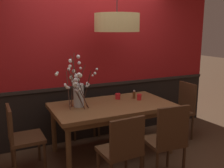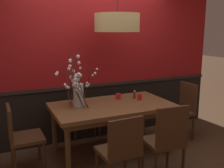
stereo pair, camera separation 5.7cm
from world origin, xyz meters
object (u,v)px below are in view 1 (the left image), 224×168
chair_head_west_end (21,135)px  candle_holder_nearer_edge (139,97)px  chair_far_side_right (103,102)px  condiment_bottle (134,95)px  chair_near_side_right (167,138)px  dining_table (112,110)px  vase_with_blossoms (78,90)px  chair_far_side_left (78,106)px  pendant_lamp (117,23)px  candle_holder_nearer_center (118,96)px  chair_head_east_end (182,107)px  chair_near_side_left (122,148)px

chair_head_west_end → candle_holder_nearer_edge: size_ratio=9.67×
chair_far_side_right → condiment_bottle: bearing=-73.3°
chair_near_side_right → condiment_bottle: size_ratio=7.37×
dining_table → vase_with_blossoms: size_ratio=2.32×
chair_far_side_left → candle_holder_nearer_edge: chair_far_side_left is taller
chair_far_side_right → chair_far_side_left: 0.46m
chair_far_side_right → pendant_lamp: bearing=-98.1°
chair_near_side_right → pendant_lamp: 1.72m
pendant_lamp → candle_holder_nearer_center: bearing=57.0°
chair_near_side_right → candle_holder_nearer_edge: (0.18, 0.96, 0.26)m
chair_far_side_right → chair_far_side_left: bearing=177.4°
dining_table → chair_head_east_end: size_ratio=1.84×
candle_holder_nearer_center → condiment_bottle: condiment_bottle is taller
chair_head_west_end → candle_holder_nearer_edge: (1.76, 0.02, 0.30)m
candle_holder_nearer_edge → pendant_lamp: pendant_lamp is taller
dining_table → pendant_lamp: size_ratio=1.45×
chair_far_side_right → candle_holder_nearer_edge: 0.92m
chair_head_west_end → chair_head_east_end: chair_head_east_end is taller
chair_head_east_end → chair_far_side_right: bearing=141.7°
dining_table → chair_far_side_right: size_ratio=1.83×
chair_far_side_right → chair_near_side_right: bearing=-88.0°
chair_far_side_right → chair_head_east_end: (1.08, -0.86, -0.00)m
pendant_lamp → dining_table: bearing=-142.8°
chair_head_west_end → vase_with_blossoms: 0.94m
dining_table → candle_holder_nearer_edge: candle_holder_nearer_edge is taller
chair_head_west_end → condiment_bottle: bearing=4.3°
dining_table → pendant_lamp: (0.12, 0.09, 1.24)m
chair_near_side_left → candle_holder_nearer_center: (0.50, 1.12, 0.28)m
dining_table → condiment_bottle: bearing=17.5°
chair_near_side_right → chair_head_west_end: size_ratio=1.09×
chair_near_side_left → candle_holder_nearer_edge: (0.78, 0.94, 0.28)m
chair_head_west_end → chair_head_east_end: (2.60, 0.01, 0.02)m
chair_head_west_end → pendant_lamp: 1.99m
chair_near_side_left → condiment_bottle: (0.75, 1.05, 0.29)m
chair_head_east_end → vase_with_blossoms: vase_with_blossoms is taller
dining_table → vase_with_blossoms: vase_with_blossoms is taller
chair_head_west_end → candle_holder_nearer_edge: chair_head_west_end is taller
chair_near_side_right → candle_holder_nearer_edge: bearing=79.1°
dining_table → chair_near_side_right: bearing=-72.4°
chair_head_east_end → candle_holder_nearer_center: size_ratio=10.56×
dining_table → chair_near_side_right: 0.98m
chair_near_side_left → chair_far_side_right: bearing=73.4°
chair_head_east_end → vase_with_blossoms: 1.86m
dining_table → chair_far_side_right: chair_far_side_right is taller
chair_near_side_left → pendant_lamp: size_ratio=0.76×
dining_table → chair_near_side_left: 0.96m
candle_holder_nearer_center → chair_far_side_left: bearing=122.2°
vase_with_blossoms → candle_holder_nearer_center: vase_with_blossoms is taller
candle_holder_nearer_center → pendant_lamp: (-0.08, -0.13, 1.11)m
vase_with_blossoms → candle_holder_nearer_center: size_ratio=8.38×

